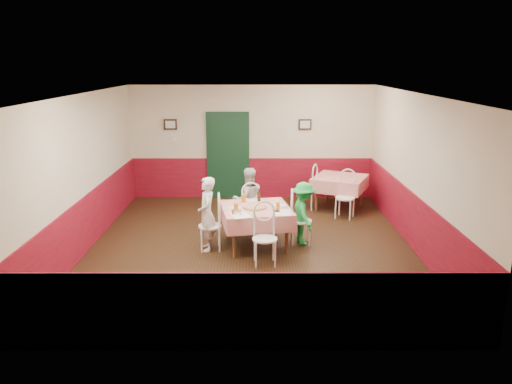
{
  "coord_description": "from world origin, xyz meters",
  "views": [
    {
      "loc": [
        0.08,
        -8.78,
        3.34
      ],
      "look_at": [
        0.09,
        -0.03,
        1.05
      ],
      "focal_mm": 35.0,
      "sensor_mm": 36.0,
      "label": 1
    }
  ],
  "objects_px": {
    "chair_near": "(265,239)",
    "wallet": "(276,211)",
    "chair_second_a": "(307,190)",
    "glass_a": "(236,208)",
    "chair_far": "(249,210)",
    "main_table": "(256,227)",
    "chair_left": "(210,226)",
    "chair_right": "(301,221)",
    "diner_right": "(303,213)",
    "pizza": "(255,207)",
    "glass_c": "(243,198)",
    "second_table": "(339,193)",
    "chair_second_b": "(345,198)",
    "beer_bottle": "(259,196)",
    "diner_left": "(207,214)",
    "diner_far": "(248,200)",
    "glass_b": "(278,206)"
  },
  "relations": [
    {
      "from": "glass_b",
      "to": "pizza",
      "type": "bearing_deg",
      "value": 164.92
    },
    {
      "from": "glass_c",
      "to": "second_table",
      "type": "bearing_deg",
      "value": 44.5
    },
    {
      "from": "chair_near",
      "to": "glass_b",
      "type": "bearing_deg",
      "value": 66.94
    },
    {
      "from": "second_table",
      "to": "diner_right",
      "type": "height_order",
      "value": "diner_right"
    },
    {
      "from": "second_table",
      "to": "chair_far",
      "type": "relative_size",
      "value": 1.24
    },
    {
      "from": "second_table",
      "to": "chair_second_a",
      "type": "height_order",
      "value": "chair_second_a"
    },
    {
      "from": "diner_left",
      "to": "diner_right",
      "type": "distance_m",
      "value": 1.8
    },
    {
      "from": "pizza",
      "to": "chair_left",
      "type": "bearing_deg",
      "value": -171.61
    },
    {
      "from": "second_table",
      "to": "wallet",
      "type": "bearing_deg",
      "value": -119.86
    },
    {
      "from": "chair_left",
      "to": "chair_second_a",
      "type": "height_order",
      "value": "same"
    },
    {
      "from": "glass_a",
      "to": "main_table",
      "type": "bearing_deg",
      "value": 40.95
    },
    {
      "from": "chair_right",
      "to": "diner_left",
      "type": "height_order",
      "value": "diner_left"
    },
    {
      "from": "diner_far",
      "to": "second_table",
      "type": "bearing_deg",
      "value": -159.85
    },
    {
      "from": "diner_far",
      "to": "diner_right",
      "type": "relative_size",
      "value": 1.1
    },
    {
      "from": "chair_far",
      "to": "diner_right",
      "type": "height_order",
      "value": "diner_right"
    },
    {
      "from": "chair_far",
      "to": "main_table",
      "type": "bearing_deg",
      "value": 85.45
    },
    {
      "from": "glass_a",
      "to": "glass_b",
      "type": "distance_m",
      "value": 0.76
    },
    {
      "from": "diner_far",
      "to": "diner_right",
      "type": "height_order",
      "value": "diner_far"
    },
    {
      "from": "chair_right",
      "to": "glass_c",
      "type": "height_order",
      "value": "glass_c"
    },
    {
      "from": "chair_second_b",
      "to": "wallet",
      "type": "height_order",
      "value": "chair_second_b"
    },
    {
      "from": "main_table",
      "to": "wallet",
      "type": "distance_m",
      "value": 0.6
    },
    {
      "from": "glass_c",
      "to": "wallet",
      "type": "height_order",
      "value": "glass_c"
    },
    {
      "from": "chair_far",
      "to": "glass_c",
      "type": "relative_size",
      "value": 6.27
    },
    {
      "from": "main_table",
      "to": "pizza",
      "type": "xyz_separation_m",
      "value": [
        -0.02,
        -0.03,
        0.4
      ]
    },
    {
      "from": "chair_second_a",
      "to": "diner_left",
      "type": "bearing_deg",
      "value": -13.68
    },
    {
      "from": "second_table",
      "to": "glass_c",
      "type": "xyz_separation_m",
      "value": [
        -2.19,
        -2.16,
        0.46
      ]
    },
    {
      "from": "chair_second_b",
      "to": "diner_far",
      "type": "height_order",
      "value": "diner_far"
    },
    {
      "from": "chair_near",
      "to": "diner_left",
      "type": "height_order",
      "value": "diner_left"
    },
    {
      "from": "chair_near",
      "to": "wallet",
      "type": "height_order",
      "value": "chair_near"
    },
    {
      "from": "chair_far",
      "to": "diner_left",
      "type": "bearing_deg",
      "value": 38.81
    },
    {
      "from": "chair_second_a",
      "to": "glass_a",
      "type": "bearing_deg",
      "value": -4.51
    },
    {
      "from": "chair_right",
      "to": "glass_a",
      "type": "bearing_deg",
      "value": 112.76
    },
    {
      "from": "second_table",
      "to": "glass_a",
      "type": "bearing_deg",
      "value": -129.33
    },
    {
      "from": "chair_right",
      "to": "pizza",
      "type": "relative_size",
      "value": 2.14
    },
    {
      "from": "chair_second_b",
      "to": "glass_b",
      "type": "bearing_deg",
      "value": -105.0
    },
    {
      "from": "chair_far",
      "to": "diner_far",
      "type": "height_order",
      "value": "diner_far"
    },
    {
      "from": "chair_second_a",
      "to": "chair_second_b",
      "type": "xyz_separation_m",
      "value": [
        0.75,
        -0.75,
        0.0
      ]
    },
    {
      "from": "glass_a",
      "to": "diner_left",
      "type": "relative_size",
      "value": 0.11
    },
    {
      "from": "glass_c",
      "to": "beer_bottle",
      "type": "distance_m",
      "value": 0.3
    },
    {
      "from": "glass_b",
      "to": "glass_c",
      "type": "relative_size",
      "value": 0.88
    },
    {
      "from": "chair_second_b",
      "to": "beer_bottle",
      "type": "relative_size",
      "value": 3.95
    },
    {
      "from": "chair_right",
      "to": "diner_right",
      "type": "xyz_separation_m",
      "value": [
        0.05,
        0.01,
        0.15
      ]
    },
    {
      "from": "chair_second_a",
      "to": "beer_bottle",
      "type": "xyz_separation_m",
      "value": [
        -1.15,
        -2.13,
        0.42
      ]
    },
    {
      "from": "beer_bottle",
      "to": "diner_left",
      "type": "distance_m",
      "value": 1.1
    },
    {
      "from": "chair_left",
      "to": "diner_right",
      "type": "height_order",
      "value": "diner_right"
    },
    {
      "from": "diner_left",
      "to": "chair_second_a",
      "type": "bearing_deg",
      "value": 135.28
    },
    {
      "from": "chair_second_a",
      "to": "pizza",
      "type": "relative_size",
      "value": 2.14
    },
    {
      "from": "pizza",
      "to": "glass_b",
      "type": "relative_size",
      "value": 3.34
    },
    {
      "from": "chair_left",
      "to": "glass_c",
      "type": "bearing_deg",
      "value": 123.12
    },
    {
      "from": "main_table",
      "to": "chair_second_b",
      "type": "height_order",
      "value": "chair_second_b"
    }
  ]
}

